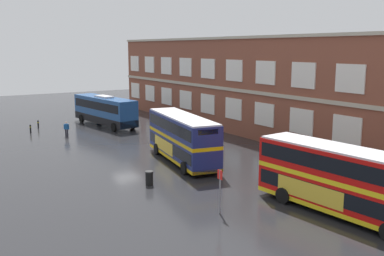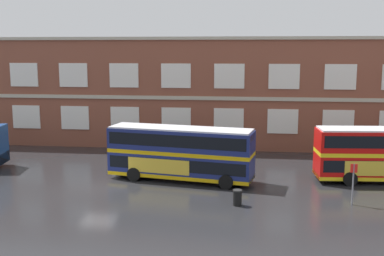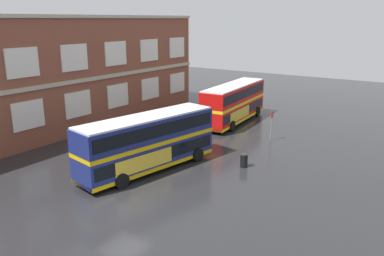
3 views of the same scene
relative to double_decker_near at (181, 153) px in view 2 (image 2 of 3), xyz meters
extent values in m
plane|color=#232326|center=(-5.65, -0.78, -2.15)|extent=(120.00, 120.00, 0.00)
cube|color=brown|center=(-7.24, 15.22, 3.24)|extent=(57.04, 8.00, 10.77)
cube|color=#B2A893|center=(-7.24, 11.14, 3.02)|extent=(57.04, 0.16, 0.36)
cube|color=#B2A893|center=(-7.24, 11.17, 8.77)|extent=(57.04, 0.28, 0.30)
cube|color=silver|center=(-17.62, 11.16, 0.87)|extent=(2.90, 0.12, 2.37)
cube|color=silver|center=(-12.43, 11.16, 0.87)|extent=(2.90, 0.12, 2.37)
cube|color=silver|center=(-7.24, 11.16, 0.87)|extent=(2.90, 0.12, 2.37)
cube|color=silver|center=(-2.06, 11.16, 0.87)|extent=(2.90, 0.12, 2.37)
cube|color=silver|center=(3.13, 11.16, 0.87)|extent=(2.90, 0.12, 2.37)
cube|color=silver|center=(8.31, 11.16, 0.87)|extent=(2.90, 0.12, 2.37)
cube|color=silver|center=(13.50, 11.16, 0.87)|extent=(2.90, 0.12, 2.37)
cube|color=silver|center=(-17.62, 11.16, 5.18)|extent=(2.90, 0.12, 2.37)
cube|color=silver|center=(-12.43, 11.16, 5.18)|extent=(2.90, 0.12, 2.37)
cube|color=silver|center=(-7.24, 11.16, 5.18)|extent=(2.90, 0.12, 2.37)
cube|color=silver|center=(-2.06, 11.16, 5.18)|extent=(2.90, 0.12, 2.37)
cube|color=silver|center=(3.13, 11.16, 5.18)|extent=(2.90, 0.12, 2.37)
cube|color=silver|center=(8.31, 11.16, 5.18)|extent=(2.90, 0.12, 2.37)
cube|color=silver|center=(13.50, 11.16, 5.18)|extent=(2.90, 0.12, 2.37)
cube|color=navy|center=(0.00, 0.00, -0.92)|extent=(11.28, 4.46, 1.75)
cube|color=black|center=(0.00, 0.00, -0.71)|extent=(10.85, 4.43, 0.90)
cube|color=gold|center=(0.00, 0.00, 0.10)|extent=(11.28, 4.46, 0.30)
cube|color=navy|center=(0.00, 0.00, 1.03)|extent=(11.28, 4.46, 1.55)
cube|color=black|center=(0.00, 0.00, 1.10)|extent=(10.85, 4.43, 0.90)
cube|color=gold|center=(0.00, 0.00, -1.66)|extent=(11.28, 4.48, 0.28)
cube|color=silver|center=(0.00, 0.00, 1.86)|extent=(11.04, 4.33, 0.12)
cube|color=gold|center=(-1.53, -1.03, -0.84)|extent=(4.77, 0.89, 1.10)
cube|color=yellow|center=(5.38, -0.97, 1.45)|extent=(0.35, 1.64, 0.40)
cylinder|color=black|center=(3.56, -1.94, -1.63)|extent=(1.08, 0.50, 1.04)
cylinder|color=black|center=(4.01, 0.57, -1.63)|extent=(1.08, 0.50, 1.04)
cylinder|color=black|center=(-3.48, -0.67, -1.63)|extent=(1.08, 0.50, 1.04)
cylinder|color=black|center=(-3.02, 1.84, -1.63)|extent=(1.08, 0.50, 1.04)
cube|color=gold|center=(14.51, 0.11, -0.84)|extent=(4.83, 0.42, 1.10)
cylinder|color=black|center=(12.53, -0.03, -1.63)|extent=(1.06, 0.40, 1.04)
cylinder|color=black|center=(12.33, 2.51, -1.63)|extent=(1.06, 0.40, 1.04)
cylinder|color=slate|center=(11.79, -4.48, -0.80)|extent=(0.10, 0.10, 2.70)
cube|color=red|center=(11.79, -4.50, 0.27)|extent=(0.44, 0.04, 0.56)
cylinder|color=black|center=(4.47, -5.49, -1.67)|extent=(0.56, 0.56, 0.95)
cylinder|color=black|center=(4.47, -5.49, -1.16)|extent=(0.60, 0.60, 0.08)
camera|label=1|loc=(32.31, -19.45, 7.68)|focal=41.53mm
camera|label=2|loc=(5.14, -35.09, 7.76)|focal=44.83mm
camera|label=3|loc=(-20.39, -17.80, 8.56)|focal=36.65mm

